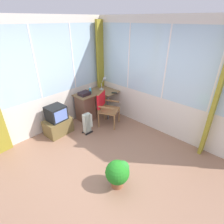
{
  "coord_description": "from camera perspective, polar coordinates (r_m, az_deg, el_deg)",
  "views": [
    {
      "loc": [
        -1.68,
        -1.81,
        2.63
      ],
      "look_at": [
        0.83,
        0.56,
        0.78
      ],
      "focal_mm": 28.13,
      "sensor_mm": 36.0,
      "label": 1
    }
  ],
  "objects": [
    {
      "name": "curtain_east_far",
      "position": [
        3.9,
        31.05,
        4.19
      ],
      "size": [
        0.31,
        0.08,
        2.61
      ],
      "primitive_type": "cube",
      "rotation": [
        0.0,
        0.0,
        0.03
      ],
      "color": "olive",
      "rests_on": "ground"
    },
    {
      "name": "north_window_panel",
      "position": [
        4.47,
        -22.84,
        9.43
      ],
      "size": [
        3.96,
        0.07,
        2.71
      ],
      "color": "silver",
      "rests_on": "ground"
    },
    {
      "name": "desk",
      "position": [
        5.07,
        -8.31,
        1.9
      ],
      "size": [
        1.15,
        0.79,
        0.76
      ],
      "color": "brown",
      "rests_on": "ground"
    },
    {
      "name": "wooden_armchair",
      "position": [
        4.69,
        -2.45,
        2.34
      ],
      "size": [
        0.64,
        0.64,
        0.93
      ],
      "color": "olive",
      "rests_on": "ground"
    },
    {
      "name": "tv_on_stand",
      "position": [
        4.61,
        -17.26,
        -3.01
      ],
      "size": [
        0.67,
        0.48,
        0.76
      ],
      "color": "brown",
      "rests_on": "ground"
    },
    {
      "name": "tv_remote",
      "position": [
        4.97,
        0.73,
        6.24
      ],
      "size": [
        0.12,
        0.15,
        0.02
      ],
      "primitive_type": "cube",
      "rotation": [
        0.0,
        0.0,
        0.59
      ],
      "color": "black",
      "rests_on": "desk"
    },
    {
      "name": "curtain_corner",
      "position": [
        5.38,
        -3.59,
        13.9
      ],
      "size": [
        0.32,
        0.11,
        2.61
      ],
      "primitive_type": "cube",
      "rotation": [
        0.0,
        0.0,
        0.13
      ],
      "color": "olive",
      "rests_on": "ground"
    },
    {
      "name": "east_window_panel",
      "position": [
        4.3,
        16.71,
        9.77
      ],
      "size": [
        0.07,
        4.21,
        2.71
      ],
      "color": "silver",
      "rests_on": "ground"
    },
    {
      "name": "spray_bottle",
      "position": [
        4.98,
        -7.06,
        7.21
      ],
      "size": [
        0.06,
        0.06,
        0.22
      ],
      "color": "#43BBE2",
      "rests_on": "desk"
    },
    {
      "name": "paper_tray",
      "position": [
        4.89,
        -8.98,
        5.96
      ],
      "size": [
        0.3,
        0.24,
        0.09
      ],
      "primitive_type": "cube",
      "rotation": [
        0.0,
        0.0,
        0.02
      ],
      "color": "#2A1F25",
      "rests_on": "desk"
    },
    {
      "name": "desk_lamp",
      "position": [
        5.19,
        -2.49,
        9.96
      ],
      "size": [
        0.24,
        0.21,
        0.38
      ],
      "color": "#B2B7BC",
      "rests_on": "desk"
    },
    {
      "name": "potted_plant",
      "position": [
        3.16,
        1.96,
        -19.04
      ],
      "size": [
        0.42,
        0.42,
        0.53
      ],
      "color": "#9E5C3A",
      "rests_on": "ground"
    },
    {
      "name": "space_heater",
      "position": [
        4.51,
        -7.91,
        -3.51
      ],
      "size": [
        0.27,
        0.17,
        0.55
      ],
      "color": "silver",
      "rests_on": "ground"
    },
    {
      "name": "ground",
      "position": [
        3.63,
        -2.7,
        -18.97
      ],
      "size": [
        4.96,
        5.21,
        0.06
      ],
      "primitive_type": "cube",
      "color": "#8F6851"
    }
  ]
}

